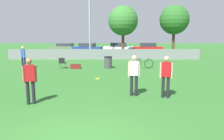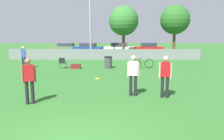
{
  "view_description": "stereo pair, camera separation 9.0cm",
  "coord_description": "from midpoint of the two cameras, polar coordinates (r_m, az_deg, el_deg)",
  "views": [
    {
      "loc": [
        0.87,
        -4.93,
        2.66
      ],
      "look_at": [
        0.9,
        4.81,
        1.05
      ],
      "focal_mm": 35.0,
      "sensor_mm": 36.0,
      "label": 1
    },
    {
      "loc": [
        0.96,
        -4.93,
        2.66
      ],
      "look_at": [
        0.9,
        4.81,
        1.05
      ],
      "focal_mm": 35.0,
      "sensor_mm": 36.0,
      "label": 2
    }
  ],
  "objects": [
    {
      "name": "fence_backline",
      "position": [
        23.05,
        -1.94,
        4.12
      ],
      "size": [
        20.36,
        0.07,
        1.21
      ],
      "color": "gray",
      "rests_on": "ground_plane"
    },
    {
      "name": "light_pole",
      "position": [
        24.65,
        -5.65,
        15.73
      ],
      "size": [
        0.9,
        0.36,
        9.26
      ],
      "color": "#9E9EA3",
      "rests_on": "ground_plane"
    },
    {
      "name": "tree_near_pole",
      "position": [
        25.08,
        3.17,
        12.7
      ],
      "size": [
        3.34,
        3.34,
        5.81
      ],
      "color": "brown",
      "rests_on": "ground_plane"
    },
    {
      "name": "tree_far_right",
      "position": [
        25.85,
        16.21,
        12.47
      ],
      "size": [
        3.26,
        3.26,
        5.87
      ],
      "color": "brown",
      "rests_on": "ground_plane"
    },
    {
      "name": "player_receiver_white",
      "position": [
        9.41,
        5.85,
        -0.69
      ],
      "size": [
        0.52,
        0.26,
        1.77
      ],
      "rotation": [
        0.0,
        0.0,
        -0.11
      ],
      "color": "black",
      "rests_on": "ground_plane"
    },
    {
      "name": "player_thrower_red",
      "position": [
        8.82,
        -20.61,
        -1.93
      ],
      "size": [
        0.49,
        0.35,
        1.77
      ],
      "rotation": [
        0.0,
        0.0,
        0.41
      ],
      "color": "black",
      "rests_on": "ground_plane"
    },
    {
      "name": "player_defender_red",
      "position": [
        9.34,
        14.0,
        -0.99
      ],
      "size": [
        0.51,
        0.31,
        1.77
      ],
      "rotation": [
        0.0,
        0.0,
        -0.27
      ],
      "color": "black",
      "rests_on": "ground_plane"
    },
    {
      "name": "spectator_in_blue",
      "position": [
        18.19,
        -21.96,
        3.46
      ],
      "size": [
        0.51,
        0.26,
        1.74
      ],
      "rotation": [
        0.0,
        0.0,
        3.02
      ],
      "color": "#191933",
      "rests_on": "ground_plane"
    },
    {
      "name": "frisbee_disc",
      "position": [
        13.15,
        -3.61,
        -2.24
      ],
      "size": [
        0.28,
        0.28,
        0.03
      ],
      "color": "yellow",
      "rests_on": "ground_plane"
    },
    {
      "name": "folding_chair_sideline",
      "position": [
        17.46,
        -12.65,
        2.01
      ],
      "size": [
        0.52,
        0.52,
        0.84
      ],
      "rotation": [
        0.0,
        0.0,
        3.04
      ],
      "color": "#333338",
      "rests_on": "ground_plane"
    },
    {
      "name": "bicycle_sideline",
      "position": [
        17.23,
        8.21,
        1.66
      ],
      "size": [
        1.7,
        0.45,
        0.78
      ],
      "rotation": [
        0.0,
        0.0,
        0.16
      ],
      "color": "black",
      "rests_on": "ground_plane"
    },
    {
      "name": "trash_bin",
      "position": [
        17.13,
        -0.83,
        2.03
      ],
      "size": [
        0.62,
        0.62,
        0.93
      ],
      "color": "#3F3F44",
      "rests_on": "ground_plane"
    },
    {
      "name": "gear_bag_sideline",
      "position": [
        17.21,
        -9.32,
        0.93
      ],
      "size": [
        0.75,
        0.41,
        0.36
      ],
      "color": "maroon",
      "rests_on": "ground_plane"
    },
    {
      "name": "parked_car_olive",
      "position": [
        34.73,
        -11.88,
        5.83
      ],
      "size": [
        4.66,
        2.26,
        1.27
      ],
      "rotation": [
        0.0,
        0.0,
        -0.12
      ],
      "color": "black",
      "rests_on": "ground_plane"
    },
    {
      "name": "parked_car_blue",
      "position": [
        31.67,
        -6.19,
        5.72
      ],
      "size": [
        4.35,
        2.47,
        1.39
      ],
      "rotation": [
        0.0,
        0.0,
        -0.21
      ],
      "color": "black",
      "rests_on": "ground_plane"
    },
    {
      "name": "parked_car_white",
      "position": [
        30.41,
        2.02,
        5.71
      ],
      "size": [
        4.32,
        2.39,
        1.49
      ],
      "rotation": [
        0.0,
        0.0,
        -0.16
      ],
      "color": "black",
      "rests_on": "ground_plane"
    },
    {
      "name": "parked_car_red",
      "position": [
        31.25,
        9.54,
        5.66
      ],
      "size": [
        4.03,
        1.88,
        1.45
      ],
      "rotation": [
        0.0,
        0.0,
        0.02
      ],
      "color": "black",
      "rests_on": "ground_plane"
    }
  ]
}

